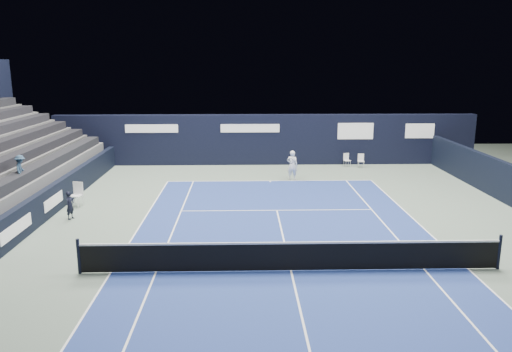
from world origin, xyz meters
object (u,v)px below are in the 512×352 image
at_px(folding_chair_back_a, 361,158).
at_px(tennis_net, 291,255).
at_px(line_judge_chair, 77,193).
at_px(tennis_player, 292,165).
at_px(folding_chair_back_b, 347,159).

xyz_separation_m(folding_chair_back_a, tennis_net, (-5.72, -15.38, -0.04)).
distance_m(line_judge_chair, tennis_player, 11.09).
relative_size(folding_chair_back_a, folding_chair_back_b, 1.02).
relative_size(line_judge_chair, tennis_net, 0.08).
bearing_deg(tennis_net, folding_chair_back_a, 69.60).
bearing_deg(line_judge_chair, folding_chair_back_a, 42.23).
xyz_separation_m(line_judge_chair, tennis_player, (10.01, 4.77, 0.20)).
distance_m(line_judge_chair, tennis_net, 11.46).
relative_size(tennis_net, tennis_player, 7.98).
bearing_deg(folding_chair_back_a, tennis_player, -138.36).
bearing_deg(folding_chair_back_a, folding_chair_back_b, 168.38).
xyz_separation_m(folding_chair_back_a, folding_chair_back_b, (-0.81, 0.25, -0.09)).
xyz_separation_m(line_judge_chair, tennis_net, (8.80, -7.35, -0.10)).
bearing_deg(line_judge_chair, tennis_player, 38.72).
relative_size(line_judge_chair, tennis_player, 0.66).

